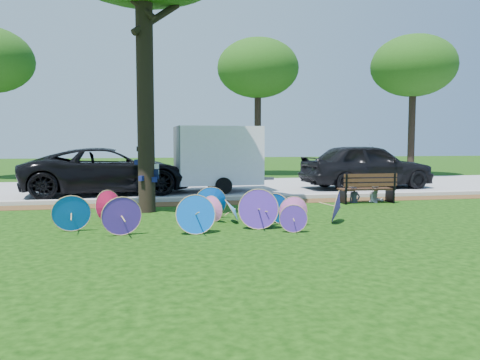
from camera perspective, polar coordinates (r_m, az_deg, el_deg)
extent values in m
plane|color=black|center=(9.69, -0.69, -6.32)|extent=(90.00, 90.00, 0.00)
cube|color=#472D16|center=(14.08, -3.91, -2.84)|extent=(90.00, 1.00, 0.01)
cube|color=#B7B5AD|center=(14.76, -4.24, -2.27)|extent=(90.00, 0.30, 0.12)
cube|color=gray|center=(18.87, -5.69, -0.93)|extent=(90.00, 8.00, 0.01)
cylinder|color=black|center=(12.54, -11.47, 10.18)|extent=(0.44, 0.44, 6.14)
cone|color=#5128B0|center=(10.19, 2.33, -3.77)|extent=(0.73, 0.32, 0.71)
cone|color=blue|center=(10.54, 4.88, -3.45)|extent=(0.62, 0.73, 0.73)
cone|color=blue|center=(11.18, -3.58, -2.78)|extent=(0.81, 0.29, 0.80)
cone|color=blue|center=(9.49, -5.47, -4.08)|extent=(0.83, 0.36, 0.82)
cone|color=blue|center=(11.05, 2.54, -3.23)|extent=(0.21, 0.66, 0.66)
cone|color=#5128B0|center=(9.96, 2.24, -3.49)|extent=(0.89, 0.39, 0.87)
cone|color=blue|center=(10.23, -19.86, -3.79)|extent=(0.81, 0.37, 0.79)
cone|color=red|center=(11.00, -15.54, -3.14)|extent=(0.69, 0.72, 0.77)
cone|color=#F768CC|center=(10.25, 6.60, -3.84)|extent=(0.68, 0.18, 0.67)
cone|color=#F768CC|center=(10.79, -3.51, -3.52)|extent=(0.51, 0.59, 0.63)
cone|color=#5128B0|center=(9.63, 6.52, -4.67)|extent=(0.58, 0.22, 0.58)
cone|color=#57C2FF|center=(10.73, -0.81, -3.58)|extent=(0.42, 0.64, 0.57)
cone|color=#5128B0|center=(10.90, 11.84, -3.14)|extent=(0.59, 0.80, 0.77)
cone|color=#5128B0|center=(9.52, -14.28, -4.24)|extent=(0.82, 0.37, 0.80)
imported|color=black|center=(17.09, -15.75, 1.05)|extent=(6.14, 3.40, 1.63)
imported|color=black|center=(19.18, 15.17, 1.66)|extent=(5.36, 2.50, 1.77)
cube|color=white|center=(17.26, -2.69, 3.04)|extent=(3.10, 2.06, 2.70)
imported|color=#37394B|center=(14.55, 13.80, -0.61)|extent=(0.43, 0.32, 1.08)
imported|color=#B8B9C2|center=(14.85, 16.26, -0.50)|extent=(0.57, 0.46, 1.10)
cylinder|color=black|center=(25.60, 2.17, 6.16)|extent=(0.36, 0.36, 5.00)
ellipsoid|color=#1A390D|center=(25.89, 2.20, 13.48)|extent=(4.40, 4.40, 3.20)
cylinder|color=black|center=(26.44, 20.19, 5.83)|extent=(0.36, 0.36, 5.00)
ellipsoid|color=#1A390D|center=(26.72, 20.39, 12.92)|extent=(4.40, 4.40, 3.20)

